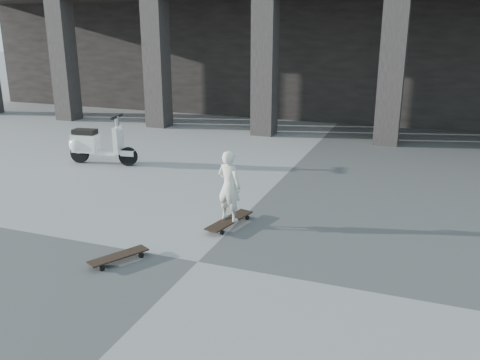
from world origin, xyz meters
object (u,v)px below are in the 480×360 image
(longboard, at_px, (229,221))
(skateboard_spare, at_px, (119,257))
(child, at_px, (229,186))
(scooter, at_px, (91,144))

(longboard, xyz_separation_m, skateboard_spare, (-0.97, -1.79, -0.01))
(child, bearing_deg, skateboard_spare, 76.04)
(skateboard_spare, bearing_deg, scooter, 68.01)
(longboard, distance_m, child, 0.61)
(skateboard_spare, bearing_deg, longboard, -0.08)
(longboard, height_order, scooter, scooter)
(longboard, bearing_deg, skateboard_spare, 163.99)
(skateboard_spare, distance_m, scooter, 5.57)
(child, bearing_deg, longboard, -79.15)
(skateboard_spare, height_order, scooter, scooter)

